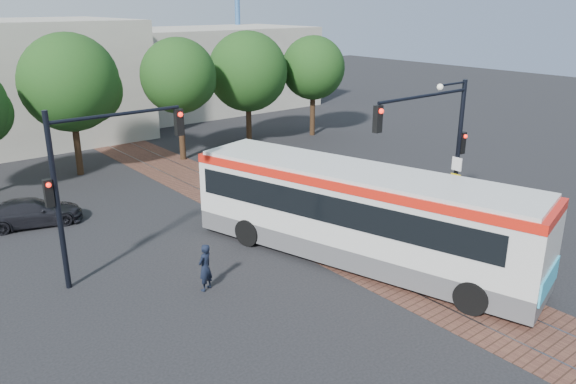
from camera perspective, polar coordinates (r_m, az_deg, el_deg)
name	(u,v)px	position (r m, az deg, el deg)	size (l,w,h in m)	color
ground	(353,251)	(21.87, 6.66, -6.00)	(120.00, 120.00, 0.00)	black
trackbed	(288,221)	(24.57, 0.00, -2.99)	(3.60, 40.00, 0.02)	brown
tree_row	(171,79)	(34.20, -11.85, 11.20)	(26.40, 5.60, 7.67)	#382314
warehouses	(70,78)	(44.99, -21.24, 10.74)	(40.00, 13.00, 8.00)	#ADA899
city_bus	(357,211)	(20.43, 7.05, -1.90)	(6.16, 13.33, 3.50)	#4E4E50
traffic_island	(449,221)	(24.71, 16.07, -2.83)	(2.20, 5.20, 1.13)	gray
signal_pole_main	(442,135)	(22.90, 15.34, 5.60)	(5.49, 0.46, 6.00)	black
signal_pole_left	(89,171)	(19.43, -19.53, 2.00)	(4.99, 0.34, 6.00)	black
officer	(205,267)	(18.83, -8.42, -7.58)	(0.59, 0.39, 1.63)	black
parked_car	(32,212)	(26.37, -24.60, -1.87)	(1.65, 4.06, 1.18)	black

